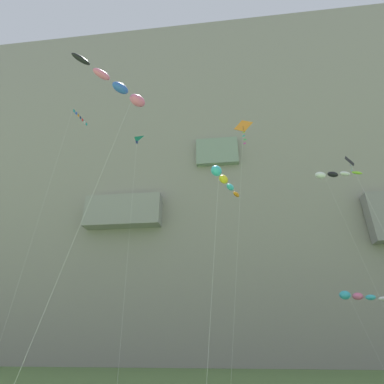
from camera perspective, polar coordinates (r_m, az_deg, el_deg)
cliff_face at (r=76.42m, az=5.19°, el=2.14°), size 180.00×32.96×79.94m
kite_delta_mid_center at (r=39.65m, az=-10.93°, el=8.57°), size 3.31×5.66×27.18m
kite_diamond_mid_right at (r=32.94m, az=28.50°, el=3.06°), size 1.57×4.83×20.40m
kite_windsock_mid_left at (r=26.18m, az=-13.12°, el=18.38°), size 4.45×6.13×22.33m
kite_banner_low_left at (r=45.59m, az=-21.42°, el=10.11°), size 0.61×7.08×33.12m
kite_windsock_upper_left at (r=24.94m, az=5.88°, el=2.50°), size 3.03×7.77×16.21m
kite_diamond_upper_right at (r=34.68m, az=9.63°, el=11.52°), size 3.91×1.88×26.46m
kite_windsock_upper_mid at (r=45.66m, az=24.89°, el=3.00°), size 6.92×4.90×24.92m
kite_windsock_high_left at (r=43.34m, az=28.66°, el=-16.87°), size 6.29×2.79×9.20m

